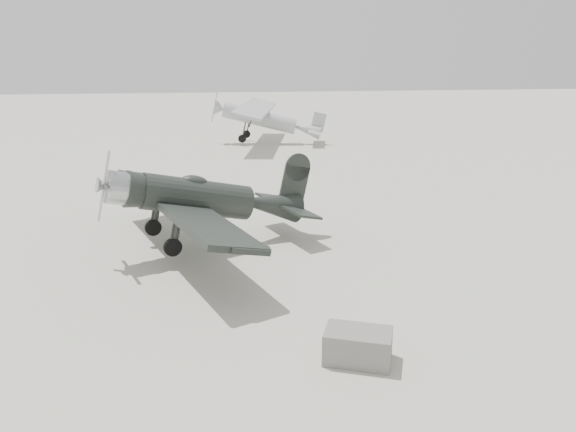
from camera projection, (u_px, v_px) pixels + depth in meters
name	position (u px, v px, depth m)	size (l,w,h in m)	color
ground	(345.00, 287.00, 16.69)	(160.00, 160.00, 0.00)	#A9A496
lowwing_monoplane	(206.00, 199.00, 19.50)	(7.72, 10.49, 3.42)	black
highwing_monoplane	(264.00, 116.00, 41.66)	(8.40, 11.76, 3.32)	#95989A
equipment_block	(358.00, 346.00, 12.67)	(1.49, 0.93, 0.75)	slate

